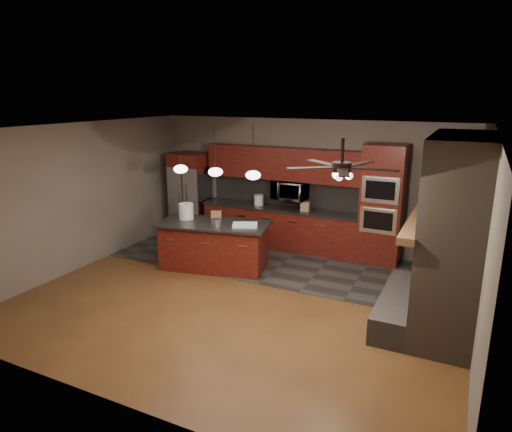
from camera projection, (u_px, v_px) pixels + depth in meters
The scene contains 22 objects.
ground at pixel (243, 298), 7.66m from camera, with size 7.00×7.00×0.00m, color brown.
ceiling at pixel (241, 129), 6.93m from camera, with size 7.00×6.00×0.02m, color white.
back_wall at pixel (306, 185), 9.90m from camera, with size 7.00×0.02×2.80m, color slate.
right_wall at pixel (485, 249), 5.82m from camera, with size 0.02×6.00×2.80m, color slate.
left_wall at pixel (81, 196), 8.77m from camera, with size 0.02×6.00×2.80m, color slate.
slate_tile_patch at pixel (284, 263), 9.22m from camera, with size 7.00×2.40×0.01m, color #353330.
fireplace_column at pixel (447, 243), 6.39m from camera, with size 1.30×2.10×2.80m.
back_cabinetry at pixel (281, 207), 10.01m from camera, with size 3.59×0.64×2.20m.
oven_tower at pixel (382, 205), 8.97m from camera, with size 0.80×0.63×2.38m.
microwave at pixel (290, 190), 9.83m from camera, with size 0.73×0.41×0.50m, color silver.
refrigerator at pixel (191, 195), 10.83m from camera, with size 0.84×0.75×1.98m.
kitchen_island at pixel (214, 245), 8.84m from camera, with size 2.28×1.38×0.92m.
white_bucket at pixel (186, 211), 8.97m from camera, with size 0.29×0.29×0.31m, color white.
paint_can at pixel (217, 222), 8.56m from camera, with size 0.18×0.18×0.12m, color silver.
paint_tray at pixel (245, 225), 8.50m from camera, with size 0.46×0.32×0.05m, color white.
cardboard_box at pixel (216, 215), 9.06m from camera, with size 0.20×0.15×0.13m, color #8E6A49.
counter_bucket at pixel (259, 200), 10.16m from camera, with size 0.21×0.21×0.23m, color silver.
counter_box at pixel (305, 206), 9.65m from camera, with size 0.18×0.14×0.20m, color tan.
pendant_left at pixel (181, 169), 8.45m from camera, with size 0.26×0.26×0.92m.
pendant_center at pixel (215, 172), 8.14m from camera, with size 0.26×0.26×0.92m.
pendant_right at pixel (253, 175), 7.82m from camera, with size 0.26×0.26×0.92m.
ceiling_fan at pixel (342, 166), 5.57m from camera, with size 1.27×1.33×0.41m.
Camera 1 is at (3.27, -6.23, 3.33)m, focal length 32.00 mm.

